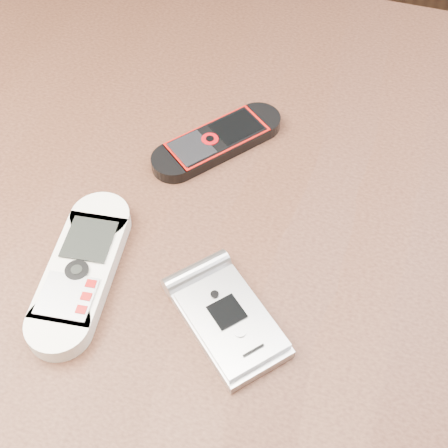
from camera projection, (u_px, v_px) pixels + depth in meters
The scene contains 4 objects.
table at pixel (219, 291), 0.64m from camera, with size 1.20×0.80×0.75m.
nokia_white at pixel (81, 270), 0.52m from camera, with size 0.05×0.16×0.02m, color white.
nokia_black_red at pixel (218, 141), 0.61m from camera, with size 0.04×0.14×0.01m, color black.
motorola_razr at pixel (229, 319), 0.49m from camera, with size 0.06×0.11×0.02m, color silver.
Camera 1 is at (0.10, -0.32, 1.19)m, focal length 50.00 mm.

